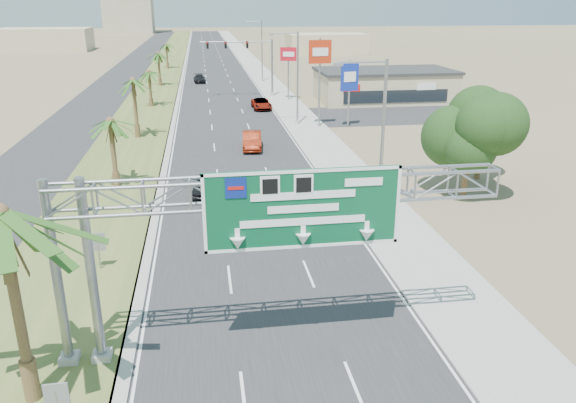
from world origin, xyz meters
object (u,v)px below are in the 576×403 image
(car_right_lane, at_px, (261,104))
(car_far, at_px, (199,79))
(sign_gantry, at_px, (259,206))
(pole_sign_red_near, at_px, (320,57))
(signal_mast, at_px, (258,62))
(car_mid_lane, at_px, (252,140))
(store_building, at_px, (384,86))
(car_left_lane, at_px, (204,186))
(palm_near, at_px, (0,215))
(pole_sign_red_far, at_px, (288,58))
(pole_sign_blue, at_px, (349,79))

(car_right_lane, bearing_deg, car_far, 105.31)
(sign_gantry, height_order, pole_sign_red_near, pole_sign_red_near)
(car_right_lane, distance_m, car_far, 27.28)
(car_far, bearing_deg, signal_mast, -66.75)
(car_mid_lane, distance_m, car_far, 46.52)
(store_building, relative_size, car_left_lane, 4.43)
(palm_near, height_order, car_mid_lane, palm_near)
(car_left_lane, distance_m, car_right_lane, 33.81)
(store_building, height_order, car_far, store_building)
(store_building, height_order, pole_sign_red_near, pole_sign_red_near)
(signal_mast, bearing_deg, store_building, -19.54)
(store_building, bearing_deg, sign_gantry, -112.36)
(palm_near, bearing_deg, signal_mast, 77.34)
(car_left_lane, bearing_deg, pole_sign_red_far, 78.92)
(sign_gantry, relative_size, store_building, 0.93)
(car_left_lane, bearing_deg, pole_sign_blue, 58.67)
(pole_sign_blue, bearing_deg, car_far, 112.58)
(sign_gantry, height_order, pole_sign_red_far, sign_gantry)
(car_right_lane, height_order, pole_sign_red_far, pole_sign_red_far)
(pole_sign_red_near, bearing_deg, pole_sign_blue, -6.54)
(car_left_lane, distance_m, pole_sign_blue, 26.50)
(signal_mast, xyz_separation_m, car_far, (-8.35, 16.27, -4.19))
(car_right_lane, relative_size, pole_sign_red_near, 0.52)
(sign_gantry, relative_size, car_far, 3.70)
(sign_gantry, distance_m, car_left_lane, 20.04)
(palm_near, bearing_deg, car_far, 85.71)
(car_left_lane, relative_size, pole_sign_red_near, 0.43)
(palm_near, bearing_deg, store_building, 61.72)
(signal_mast, bearing_deg, car_right_lane, -93.68)
(signal_mast, xyz_separation_m, store_building, (16.83, -5.97, -2.85))
(sign_gantry, xyz_separation_m, pole_sign_red_near, (10.64, 40.33, 1.41))
(store_building, xyz_separation_m, pole_sign_red_far, (-13.00, 2.42, 3.76))
(car_mid_lane, bearing_deg, pole_sign_blue, 39.93)
(palm_near, bearing_deg, car_mid_lane, 72.51)
(palm_near, distance_m, car_left_lane, 22.87)
(sign_gantry, bearing_deg, pole_sign_blue, 70.92)
(car_right_lane, bearing_deg, car_mid_lane, -99.71)
(car_right_lane, xyz_separation_m, pole_sign_blue, (8.23, -12.17, 4.54))
(car_left_lane, distance_m, pole_sign_red_near, 25.54)
(store_building, relative_size, car_mid_lane, 3.68)
(car_far, distance_m, pole_sign_blue, 41.77)
(store_building, distance_m, pole_sign_blue, 18.84)
(signal_mast, xyz_separation_m, pole_sign_red_near, (4.40, -21.71, 2.62))
(car_left_lane, height_order, pole_sign_red_near, pole_sign_red_near)
(sign_gantry, relative_size, pole_sign_red_far, 2.28)
(palm_near, distance_m, car_far, 80.71)
(car_far, bearing_deg, car_mid_lane, -88.16)
(car_right_lane, bearing_deg, sign_gantry, -97.25)
(store_building, bearing_deg, car_left_lane, -124.22)
(sign_gantry, xyz_separation_m, palm_near, (-8.14, -1.93, 0.87))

